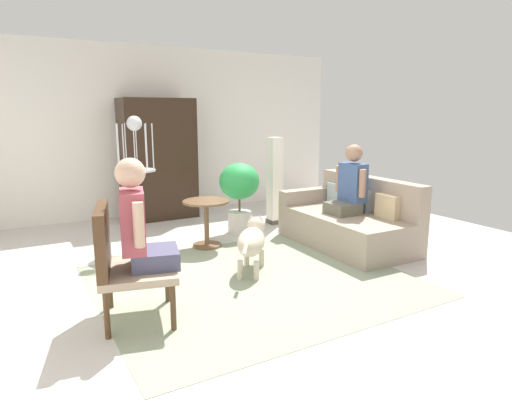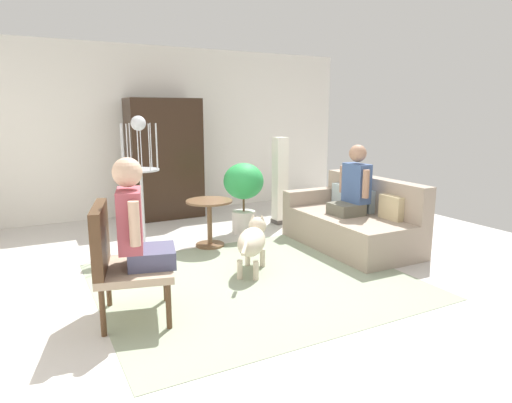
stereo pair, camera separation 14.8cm
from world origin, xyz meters
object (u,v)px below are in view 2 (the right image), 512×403
at_px(bird_cage_stand, 141,175).
at_px(potted_plant, 244,188).
at_px(armoire_cabinet, 165,159).
at_px(person_on_armchair, 136,222).
at_px(person_on_couch, 354,186).
at_px(round_end_table, 210,217).
at_px(dog, 252,240).
at_px(column_lamp, 280,181).
at_px(couch, 353,222).
at_px(armchair, 118,255).

bearing_deg(bird_cage_stand, potted_plant, 0.30).
bearing_deg(armoire_cabinet, person_on_armchair, -110.15).
distance_m(person_on_couch, armoire_cabinet, 3.06).
bearing_deg(round_end_table, dog, -86.61).
height_order(round_end_table, column_lamp, column_lamp).
xyz_separation_m(couch, dog, (-1.53, -0.23, 0.04)).
relative_size(armchair, round_end_table, 1.61).
bearing_deg(bird_cage_stand, round_end_table, -27.83).
height_order(bird_cage_stand, column_lamp, bird_cage_stand).
xyz_separation_m(column_lamp, armoire_cabinet, (-1.37, 1.21, 0.29)).
xyz_separation_m(armchair, armoire_cabinet, (1.37, 3.30, 0.39)).
relative_size(couch, armoire_cabinet, 0.94).
relative_size(potted_plant, armoire_cabinet, 0.52).
distance_m(column_lamp, armoire_cabinet, 1.85).
bearing_deg(armchair, round_end_table, 47.37).
relative_size(armchair, person_on_armchair, 1.08).
bearing_deg(couch, round_end_table, 153.43).
height_order(armchair, column_lamp, column_lamp).
bearing_deg(dog, round_end_table, 93.39).
height_order(bird_cage_stand, armoire_cabinet, armoire_cabinet).
bearing_deg(column_lamp, potted_plant, -163.61).
bearing_deg(round_end_table, person_on_armchair, -128.73).
relative_size(round_end_table, potted_plant, 0.61).
height_order(person_on_couch, round_end_table, person_on_couch).
xyz_separation_m(dog, armoire_cabinet, (-0.07, 2.83, 0.59)).
height_order(person_on_couch, armoire_cabinet, armoire_cabinet).
bearing_deg(couch, person_on_couch, -143.37).
bearing_deg(bird_cage_stand, person_on_couch, -27.93).
bearing_deg(bird_cage_stand, armchair, -109.27).
xyz_separation_m(person_on_couch, person_on_armchair, (-2.79, -0.71, 0.03)).
xyz_separation_m(dog, column_lamp, (1.30, 1.63, 0.30)).
distance_m(armchair, dog, 1.53).
distance_m(couch, potted_plant, 1.54).
xyz_separation_m(armchair, dog, (1.44, 0.47, -0.20)).
height_order(person_on_couch, bird_cage_stand, bird_cage_stand).
relative_size(armchair, dog, 1.26).
distance_m(round_end_table, armoire_cabinet, 1.88).
xyz_separation_m(person_on_couch, round_end_table, (-1.55, 0.82, -0.38)).
distance_m(potted_plant, armoire_cabinet, 1.59).
relative_size(person_on_armchair, dog, 1.17).
xyz_separation_m(dog, bird_cage_stand, (-0.78, 1.41, 0.56)).
height_order(couch, bird_cage_stand, bird_cage_stand).
xyz_separation_m(person_on_couch, armoire_cabinet, (-1.56, 2.63, 0.16)).
height_order(couch, potted_plant, potted_plant).
bearing_deg(round_end_table, bird_cage_stand, 152.17).
distance_m(round_end_table, column_lamp, 1.51).
height_order(couch, column_lamp, column_lamp).
height_order(round_end_table, armoire_cabinet, armoire_cabinet).
bearing_deg(column_lamp, dog, -128.73).
xyz_separation_m(person_on_couch, dog, (-1.49, -0.21, -0.42)).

